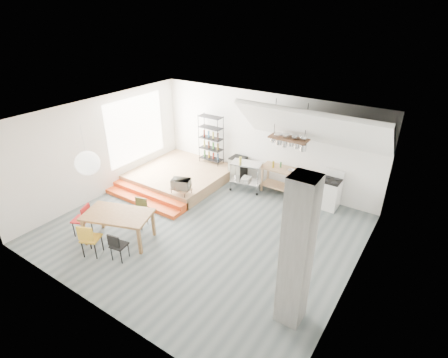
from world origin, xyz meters
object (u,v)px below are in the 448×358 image
Objects in this scene: stove at (329,193)px; rolling_cart at (246,173)px; mini_fridge at (238,169)px; dining_table at (118,217)px.

stove is 2.74m from rolling_cart.
stove is at bearing -2.41° from rolling_cart.
stove is at bearing -0.75° from mini_fridge.
dining_table is 1.78× the size of rolling_cart.
rolling_cart is at bearing -38.08° from mini_fridge.
mini_fridge reaches higher than dining_table.
mini_fridge is (-3.34, 0.04, -0.04)m from stove.
stove is 1.35× the size of mini_fridge.
dining_table is 2.25× the size of mini_fridge.
mini_fridge is at bearing 129.91° from rolling_cart.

